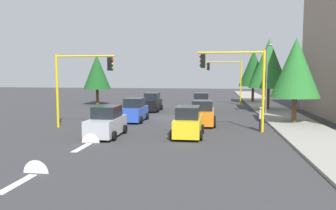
{
  "coord_description": "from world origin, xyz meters",
  "views": [
    {
      "loc": [
        29.22,
        4.19,
        4.07
      ],
      "look_at": [
        -0.3,
        0.0,
        1.2
      ],
      "focal_mm": 35.19,
      "sensor_mm": 36.0,
      "label": 1
    }
  ],
  "objects_px": {
    "traffic_signal_far_left": "(227,74)",
    "tree_roadside_near": "(296,68)",
    "car_yellow": "(188,123)",
    "car_red": "(201,102)",
    "traffic_signal_near_right": "(80,76)",
    "car_orange": "(202,114)",
    "tree_roadside_far": "(253,68)",
    "car_blue": "(134,111)",
    "tree_roadside_mid": "(269,64)",
    "tree_opposite_side": "(97,72)",
    "pedestrian_crossing": "(261,118)",
    "traffic_signal_near_left": "(237,74)",
    "car_silver": "(106,123)",
    "car_black": "(152,103)",
    "street_lamp_curbside": "(267,70)"
  },
  "relations": [
    {
      "from": "tree_roadside_far",
      "to": "car_silver",
      "type": "height_order",
      "value": "tree_roadside_far"
    },
    {
      "from": "tree_opposite_side",
      "to": "car_blue",
      "type": "xyz_separation_m",
      "value": [
        14.08,
        8.42,
        -3.34
      ]
    },
    {
      "from": "street_lamp_curbside",
      "to": "tree_roadside_far",
      "type": "relative_size",
      "value": 0.96
    },
    {
      "from": "tree_roadside_far",
      "to": "pedestrian_crossing",
      "type": "distance_m",
      "value": 23.66
    },
    {
      "from": "tree_roadside_near",
      "to": "car_red",
      "type": "height_order",
      "value": "tree_roadside_near"
    },
    {
      "from": "tree_roadside_near",
      "to": "tree_roadside_far",
      "type": "distance_m",
      "value": 20.03
    },
    {
      "from": "car_yellow",
      "to": "tree_roadside_near",
      "type": "bearing_deg",
      "value": 127.96
    },
    {
      "from": "car_blue",
      "to": "car_silver",
      "type": "bearing_deg",
      "value": -1.05
    },
    {
      "from": "car_black",
      "to": "pedestrian_crossing",
      "type": "relative_size",
      "value": 2.3
    },
    {
      "from": "car_blue",
      "to": "tree_roadside_far",
      "type": "bearing_deg",
      "value": 148.98
    },
    {
      "from": "pedestrian_crossing",
      "to": "tree_roadside_far",
      "type": "bearing_deg",
      "value": 175.01
    },
    {
      "from": "tree_roadside_mid",
      "to": "tree_roadside_near",
      "type": "height_order",
      "value": "tree_roadside_mid"
    },
    {
      "from": "car_silver",
      "to": "pedestrian_crossing",
      "type": "xyz_separation_m",
      "value": [
        -3.71,
        10.17,
        0.01
      ]
    },
    {
      "from": "traffic_signal_near_right",
      "to": "car_blue",
      "type": "xyz_separation_m",
      "value": [
        -3.92,
        3.09,
        -2.99
      ]
    },
    {
      "from": "car_blue",
      "to": "car_yellow",
      "type": "distance_m",
      "value": 7.98
    },
    {
      "from": "traffic_signal_near_right",
      "to": "tree_roadside_near",
      "type": "relative_size",
      "value": 0.8
    },
    {
      "from": "tree_roadside_near",
      "to": "car_silver",
      "type": "distance_m",
      "value": 15.36
    },
    {
      "from": "tree_opposite_side",
      "to": "car_orange",
      "type": "xyz_separation_m",
      "value": [
        15.44,
        14.27,
        -3.34
      ]
    },
    {
      "from": "car_orange",
      "to": "pedestrian_crossing",
      "type": "relative_size",
      "value": 2.22
    },
    {
      "from": "traffic_signal_far_left",
      "to": "traffic_signal_near_left",
      "type": "distance_m",
      "value": 20.0
    },
    {
      "from": "traffic_signal_near_right",
      "to": "car_orange",
      "type": "bearing_deg",
      "value": 105.97
    },
    {
      "from": "tree_roadside_mid",
      "to": "car_black",
      "type": "height_order",
      "value": "tree_roadside_mid"
    },
    {
      "from": "car_blue",
      "to": "car_yellow",
      "type": "height_order",
      "value": "same"
    },
    {
      "from": "traffic_signal_far_left",
      "to": "tree_roadside_far",
      "type": "xyz_separation_m",
      "value": [
        -4.0,
        3.8,
        0.76
      ]
    },
    {
      "from": "traffic_signal_far_left",
      "to": "tree_roadside_near",
      "type": "distance_m",
      "value": 16.71
    },
    {
      "from": "tree_opposite_side",
      "to": "car_blue",
      "type": "relative_size",
      "value": 1.68
    },
    {
      "from": "car_yellow",
      "to": "car_red",
      "type": "bearing_deg",
      "value": 179.05
    },
    {
      "from": "traffic_signal_near_left",
      "to": "car_black",
      "type": "relative_size",
      "value": 1.45
    },
    {
      "from": "tree_opposite_side",
      "to": "car_silver",
      "type": "relative_size",
      "value": 1.65
    },
    {
      "from": "tree_roadside_far",
      "to": "tree_opposite_side",
      "type": "xyz_separation_m",
      "value": [
        6.0,
        -20.5,
        -0.54
      ]
    },
    {
      "from": "traffic_signal_near_left",
      "to": "pedestrian_crossing",
      "type": "bearing_deg",
      "value": 112.71
    },
    {
      "from": "tree_roadside_far",
      "to": "tree_opposite_side",
      "type": "height_order",
      "value": "tree_roadside_far"
    },
    {
      "from": "tree_roadside_mid",
      "to": "car_silver",
      "type": "bearing_deg",
      "value": -36.82
    },
    {
      "from": "tree_opposite_side",
      "to": "car_black",
      "type": "bearing_deg",
      "value": 53.28
    },
    {
      "from": "traffic_signal_near_left",
      "to": "car_silver",
      "type": "bearing_deg",
      "value": -70.55
    },
    {
      "from": "traffic_signal_far_left",
      "to": "car_red",
      "type": "relative_size",
      "value": 1.4
    },
    {
      "from": "pedestrian_crossing",
      "to": "traffic_signal_near_left",
      "type": "bearing_deg",
      "value": -67.29
    },
    {
      "from": "car_red",
      "to": "pedestrian_crossing",
      "type": "relative_size",
      "value": 2.4
    },
    {
      "from": "street_lamp_curbside",
      "to": "tree_roadside_near",
      "type": "relative_size",
      "value": 1.02
    },
    {
      "from": "tree_roadside_far",
      "to": "car_orange",
      "type": "bearing_deg",
      "value": -16.2
    },
    {
      "from": "car_orange",
      "to": "car_yellow",
      "type": "relative_size",
      "value": 0.94
    },
    {
      "from": "traffic_signal_near_left",
      "to": "car_red",
      "type": "xyz_separation_m",
      "value": [
        -12.76,
        -2.92,
        -3.11
      ]
    },
    {
      "from": "car_orange",
      "to": "car_black",
      "type": "bearing_deg",
      "value": -147.58
    },
    {
      "from": "car_black",
      "to": "car_silver",
      "type": "xyz_separation_m",
      "value": [
        14.64,
        -0.19,
        0.0
      ]
    },
    {
      "from": "tree_roadside_mid",
      "to": "car_orange",
      "type": "xyz_separation_m",
      "value": [
        11.44,
        -6.73,
        -4.24
      ]
    },
    {
      "from": "car_silver",
      "to": "car_yellow",
      "type": "bearing_deg",
      "value": 98.08
    },
    {
      "from": "traffic_signal_near_right",
      "to": "car_orange",
      "type": "xyz_separation_m",
      "value": [
        -2.56,
        8.94,
        -2.99
      ]
    },
    {
      "from": "tree_opposite_side",
      "to": "car_yellow",
      "type": "relative_size",
      "value": 1.61
    },
    {
      "from": "tree_roadside_mid",
      "to": "pedestrian_crossing",
      "type": "bearing_deg",
      "value": -10.8
    },
    {
      "from": "street_lamp_curbside",
      "to": "tree_roadside_near",
      "type": "bearing_deg",
      "value": 13.05
    }
  ]
}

